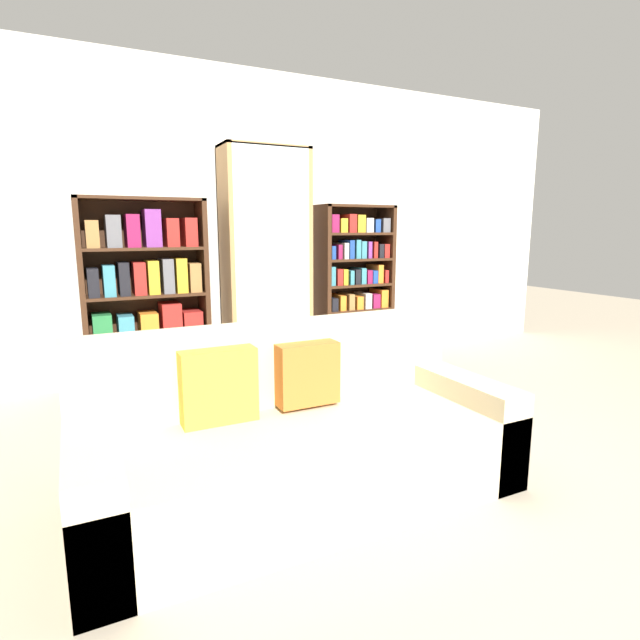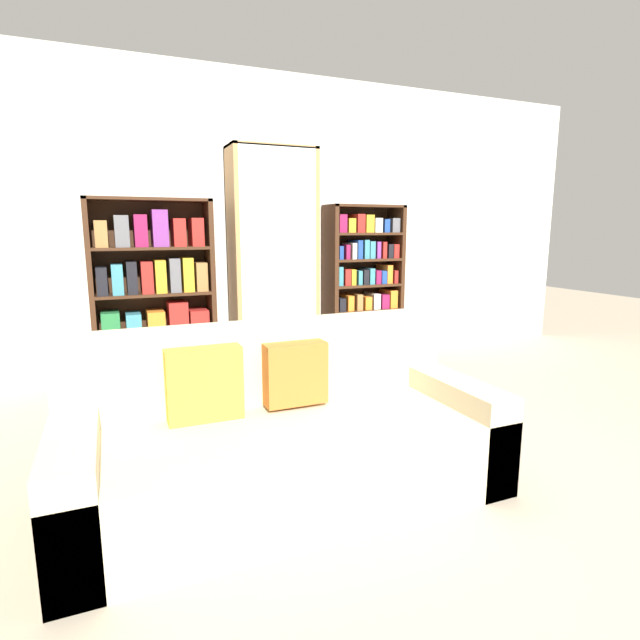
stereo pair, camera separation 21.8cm
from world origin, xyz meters
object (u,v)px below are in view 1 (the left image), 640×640
Objects in this scene: bookshelf_right at (354,287)px; wine_bottle at (379,376)px; bookshelf_left at (148,300)px; couch at (299,439)px; display_cabinet at (266,264)px.

bookshelf_right is 4.18× the size of wine_bottle.
bookshelf_left is 4.24× the size of wine_bottle.
wine_bottle is (1.59, -1.04, -0.58)m from bookshelf_left.
bookshelf_right reaches higher than couch.
bookshelf_left reaches higher than couch.
couch reaches higher than wine_bottle.
bookshelf_left is 1.01× the size of bookshelf_right.
bookshelf_left is 1.07m from display_cabinet.
couch is 2.32m from display_cabinet.
couch is 1.03× the size of display_cabinet.
wine_bottle is at bearing -61.36° from display_cabinet.
couch is at bearing -137.32° from wine_bottle.
couch is 1.62m from wine_bottle.
bookshelf_left reaches higher than bookshelf_right.
couch is at bearing -79.22° from bookshelf_left.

